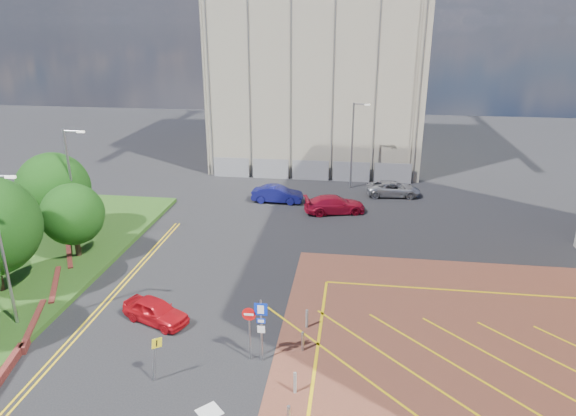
% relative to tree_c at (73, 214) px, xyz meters
% --- Properties ---
extents(ground, '(140.00, 140.00, 0.00)m').
position_rel_tree_c_xyz_m(ground, '(13.50, -10.00, -3.19)').
color(ground, black).
rests_on(ground, ground).
extents(retaining_wall, '(6.06, 20.33, 0.40)m').
position_rel_tree_c_xyz_m(retaining_wall, '(1.70, -8.00, -2.99)').
color(retaining_wall, maroon).
rests_on(retaining_wall, ground).
extents(tree_c, '(4.00, 4.00, 4.90)m').
position_rel_tree_c_xyz_m(tree_c, '(0.00, 0.00, 0.00)').
color(tree_c, '#3D2B1C').
rests_on(tree_c, grass_bed).
extents(tree_d, '(5.00, 5.00, 6.08)m').
position_rel_tree_c_xyz_m(tree_d, '(-3.00, 3.00, 0.68)').
color(tree_d, '#3D2B1C').
rests_on(tree_d, grass_bed).
extents(lamp_left_near, '(1.53, 0.16, 8.00)m').
position_rel_tree_c_xyz_m(lamp_left_near, '(1.08, -8.00, 1.47)').
color(lamp_left_near, '#9EA0A8').
rests_on(lamp_left_near, grass_bed).
extents(lamp_left_far, '(1.53, 0.16, 8.00)m').
position_rel_tree_c_xyz_m(lamp_left_far, '(-0.92, 2.00, 1.47)').
color(lamp_left_far, '#9EA0A8').
rests_on(lamp_left_far, grass_bed).
extents(lamp_back, '(1.53, 0.16, 8.00)m').
position_rel_tree_c_xyz_m(lamp_back, '(17.58, 18.00, 1.17)').
color(lamp_back, '#9EA0A8').
rests_on(lamp_back, ground).
extents(sign_cluster, '(1.17, 0.12, 3.20)m').
position_rel_tree_c_xyz_m(sign_cluster, '(13.80, -9.02, -1.24)').
color(sign_cluster, '#9EA0A8').
rests_on(sign_cluster, ground).
extents(warning_sign, '(0.59, 0.38, 2.25)m').
position_rel_tree_c_xyz_m(warning_sign, '(9.73, -11.07, -1.76)').
color(warning_sign, '#9EA0A8').
rests_on(warning_sign, ground).
extents(bollard_row, '(0.14, 11.14, 0.90)m').
position_rel_tree_c_xyz_m(bollard_row, '(15.80, -11.67, -2.72)').
color(bollard_row, '#9EA0A8').
rests_on(bollard_row, forecourt).
extents(construction_building, '(21.20, 19.20, 22.00)m').
position_rel_tree_c_xyz_m(construction_building, '(13.50, 30.00, 7.81)').
color(construction_building, gray).
rests_on(construction_building, ground).
extents(construction_fence, '(21.60, 0.06, 2.00)m').
position_rel_tree_c_xyz_m(construction_fence, '(14.50, 20.00, -2.19)').
color(construction_fence, gray).
rests_on(construction_fence, ground).
extents(car_red_left, '(4.03, 2.83, 1.28)m').
position_rel_tree_c_xyz_m(car_red_left, '(7.89, -6.51, -2.56)').
color(car_red_left, red).
rests_on(car_red_left, ground).
extents(car_blue_back, '(4.45, 1.69, 1.45)m').
position_rel_tree_c_xyz_m(car_blue_back, '(11.28, 13.07, -2.47)').
color(car_blue_back, '#11125B').
rests_on(car_blue_back, ground).
extents(car_red_back, '(5.35, 3.26, 1.45)m').
position_rel_tree_c_xyz_m(car_red_back, '(16.35, 11.08, -2.47)').
color(car_red_back, maroon).
rests_on(car_red_back, ground).
extents(car_silver_back, '(4.95, 2.54, 1.34)m').
position_rel_tree_c_xyz_m(car_silver_back, '(21.37, 16.13, -2.52)').
color(car_silver_back, '#9A9BA1').
rests_on(car_silver_back, ground).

